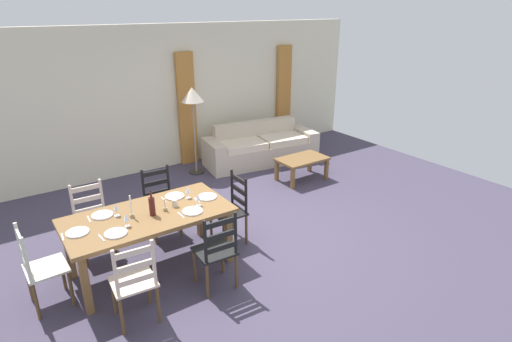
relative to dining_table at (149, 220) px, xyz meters
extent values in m
cube|color=#40394E|center=(1.32, -0.05, -0.67)|extent=(9.60, 9.60, 0.02)
cube|color=beige|center=(1.32, 3.25, 0.69)|extent=(9.60, 0.16, 2.70)
cube|color=#B77633|center=(2.03, 3.11, 0.44)|extent=(0.35, 0.08, 2.20)
cube|color=#B77633|center=(4.43, 3.11, 0.44)|extent=(0.35, 0.08, 2.20)
cube|color=brown|center=(0.00, 0.00, 0.06)|extent=(1.90, 0.96, 0.05)
cube|color=brown|center=(-0.85, -0.38, -0.31)|extent=(0.08, 0.08, 0.70)
cube|color=brown|center=(0.85, -0.38, -0.31)|extent=(0.08, 0.08, 0.70)
cube|color=brown|center=(-0.85, 0.38, -0.31)|extent=(0.08, 0.08, 0.70)
cube|color=brown|center=(0.85, 0.38, -0.31)|extent=(0.08, 0.08, 0.70)
cube|color=beige|center=(-0.47, -0.74, -0.22)|extent=(0.45, 0.43, 0.03)
cylinder|color=brown|center=(-0.63, -0.56, -0.45)|extent=(0.04, 0.04, 0.43)
cylinder|color=brown|center=(-0.27, -0.58, -0.45)|extent=(0.04, 0.04, 0.43)
cylinder|color=brown|center=(-0.66, -0.89, -0.45)|extent=(0.04, 0.04, 0.43)
cylinder|color=brown|center=(-0.30, -0.92, -0.45)|extent=(0.04, 0.04, 0.43)
cylinder|color=beige|center=(-0.66, -0.89, 0.05)|extent=(0.04, 0.04, 0.50)
cylinder|color=beige|center=(-0.30, -0.92, 0.05)|extent=(0.04, 0.04, 0.50)
cube|color=beige|center=(-0.48, -0.91, -0.08)|extent=(0.38, 0.05, 0.06)
cube|color=beige|center=(-0.48, -0.91, 0.07)|extent=(0.38, 0.05, 0.06)
cube|color=beige|center=(-0.48, -0.91, 0.22)|extent=(0.38, 0.05, 0.06)
cube|color=black|center=(0.48, -0.71, -0.22)|extent=(0.44, 0.42, 0.03)
cylinder|color=brown|center=(0.31, -0.53, -0.45)|extent=(0.04, 0.04, 0.43)
cylinder|color=brown|center=(0.66, -0.55, -0.45)|extent=(0.04, 0.04, 0.43)
cylinder|color=brown|center=(0.29, -0.87, -0.45)|extent=(0.04, 0.04, 0.43)
cylinder|color=brown|center=(0.65, -0.89, -0.45)|extent=(0.04, 0.04, 0.43)
cylinder|color=black|center=(0.29, -0.87, 0.05)|extent=(0.04, 0.04, 0.50)
cylinder|color=black|center=(0.65, -0.89, 0.05)|extent=(0.04, 0.04, 0.50)
cube|color=black|center=(0.47, -0.88, -0.08)|extent=(0.38, 0.05, 0.06)
cube|color=black|center=(0.47, -0.88, 0.07)|extent=(0.38, 0.05, 0.06)
cube|color=black|center=(0.47, -0.88, 0.22)|extent=(0.38, 0.05, 0.06)
cube|color=beige|center=(-0.47, 0.69, -0.22)|extent=(0.43, 0.41, 0.03)
cylinder|color=brown|center=(-0.30, 0.51, -0.45)|extent=(0.04, 0.04, 0.43)
cylinder|color=brown|center=(-0.66, 0.52, -0.45)|extent=(0.04, 0.04, 0.43)
cylinder|color=brown|center=(-0.29, 0.85, -0.45)|extent=(0.04, 0.04, 0.43)
cylinder|color=brown|center=(-0.65, 0.86, -0.45)|extent=(0.04, 0.04, 0.43)
cylinder|color=beige|center=(-0.29, 0.85, 0.05)|extent=(0.04, 0.04, 0.50)
cylinder|color=beige|center=(-0.65, 0.86, 0.05)|extent=(0.04, 0.04, 0.50)
cube|color=beige|center=(-0.47, 0.86, -0.08)|extent=(0.38, 0.03, 0.06)
cube|color=beige|center=(-0.47, 0.86, 0.07)|extent=(0.38, 0.03, 0.06)
cube|color=beige|center=(-0.47, 0.86, 0.22)|extent=(0.38, 0.03, 0.06)
cube|color=black|center=(0.44, 0.68, -0.22)|extent=(0.43, 0.41, 0.03)
cylinder|color=brown|center=(0.61, 0.51, -0.45)|extent=(0.04, 0.04, 0.43)
cylinder|color=brown|center=(0.25, 0.52, -0.45)|extent=(0.04, 0.04, 0.43)
cylinder|color=brown|center=(0.62, 0.85, -0.45)|extent=(0.04, 0.04, 0.43)
cylinder|color=brown|center=(0.26, 0.86, -0.45)|extent=(0.04, 0.04, 0.43)
cylinder|color=black|center=(0.62, 0.85, 0.05)|extent=(0.04, 0.04, 0.50)
cylinder|color=black|center=(0.26, 0.86, 0.05)|extent=(0.04, 0.04, 0.50)
cube|color=black|center=(0.44, 0.85, -0.08)|extent=(0.38, 0.03, 0.06)
cube|color=black|center=(0.44, 0.85, 0.07)|extent=(0.38, 0.03, 0.06)
cube|color=black|center=(0.44, 0.85, 0.22)|extent=(0.38, 0.03, 0.06)
cube|color=beige|center=(-1.14, 0.00, -0.22)|extent=(0.42, 0.43, 0.03)
cylinder|color=brown|center=(-0.98, 0.19, -0.45)|extent=(0.04, 0.04, 0.43)
cylinder|color=brown|center=(-0.96, -0.17, -0.45)|extent=(0.04, 0.04, 0.43)
cylinder|color=brown|center=(-1.32, 0.18, -0.45)|extent=(0.04, 0.04, 0.43)
cylinder|color=brown|center=(-1.30, -0.18, -0.45)|extent=(0.04, 0.04, 0.43)
cylinder|color=beige|center=(-1.32, 0.18, 0.05)|extent=(0.04, 0.04, 0.50)
cylinder|color=beige|center=(-1.30, -0.18, 0.05)|extent=(0.04, 0.04, 0.50)
cube|color=beige|center=(-1.31, 0.00, -0.08)|extent=(0.04, 0.38, 0.06)
cube|color=beige|center=(-1.31, 0.00, 0.07)|extent=(0.04, 0.38, 0.06)
cube|color=beige|center=(-1.31, 0.00, 0.22)|extent=(0.04, 0.38, 0.06)
cube|color=black|center=(1.08, 0.01, -0.22)|extent=(0.41, 0.43, 0.03)
cylinder|color=brown|center=(0.91, -0.16, -0.45)|extent=(0.04, 0.04, 0.43)
cylinder|color=brown|center=(0.92, 0.20, -0.45)|extent=(0.04, 0.04, 0.43)
cylinder|color=brown|center=(1.25, -0.17, -0.45)|extent=(0.04, 0.04, 0.43)
cylinder|color=brown|center=(1.26, 0.19, -0.45)|extent=(0.04, 0.04, 0.43)
cylinder|color=black|center=(1.25, -0.17, 0.05)|extent=(0.04, 0.04, 0.50)
cylinder|color=black|center=(1.26, 0.19, 0.05)|extent=(0.04, 0.04, 0.50)
cube|color=black|center=(1.25, 0.01, -0.08)|extent=(0.03, 0.38, 0.06)
cube|color=black|center=(1.25, 0.01, 0.07)|extent=(0.03, 0.38, 0.06)
cube|color=black|center=(1.25, 0.01, 0.22)|extent=(0.03, 0.38, 0.06)
cylinder|color=white|center=(-0.45, -0.25, 0.10)|extent=(0.24, 0.24, 0.02)
cube|color=silver|center=(-0.60, -0.25, 0.09)|extent=(0.03, 0.17, 0.01)
cylinder|color=white|center=(0.45, -0.25, 0.10)|extent=(0.24, 0.24, 0.02)
cube|color=silver|center=(0.30, -0.25, 0.09)|extent=(0.02, 0.17, 0.01)
cylinder|color=white|center=(-0.45, 0.25, 0.10)|extent=(0.24, 0.24, 0.02)
cube|color=silver|center=(-0.60, 0.25, 0.09)|extent=(0.03, 0.17, 0.01)
cylinder|color=white|center=(0.45, 0.25, 0.10)|extent=(0.24, 0.24, 0.02)
cube|color=silver|center=(0.30, 0.25, 0.09)|extent=(0.02, 0.17, 0.01)
cylinder|color=white|center=(-0.78, 0.00, 0.10)|extent=(0.24, 0.24, 0.02)
cube|color=silver|center=(-0.93, 0.00, 0.09)|extent=(0.03, 0.17, 0.01)
cylinder|color=white|center=(0.78, 0.00, 0.10)|extent=(0.24, 0.24, 0.02)
cube|color=silver|center=(0.63, 0.00, 0.09)|extent=(0.02, 0.17, 0.01)
cylinder|color=#471919|center=(0.04, -0.06, 0.20)|extent=(0.07, 0.07, 0.22)
cylinder|color=#471919|center=(0.04, -0.06, 0.35)|extent=(0.02, 0.02, 0.08)
cylinder|color=black|center=(0.04, -0.06, 0.39)|extent=(0.03, 0.03, 0.02)
cylinder|color=white|center=(-0.30, -0.16, 0.09)|extent=(0.06, 0.06, 0.01)
cylinder|color=white|center=(-0.30, -0.16, 0.13)|extent=(0.01, 0.01, 0.07)
cone|color=white|center=(-0.30, -0.16, 0.21)|extent=(0.06, 0.06, 0.08)
cylinder|color=white|center=(0.58, -0.15, 0.09)|extent=(0.06, 0.06, 0.01)
cylinder|color=white|center=(0.58, -0.15, 0.13)|extent=(0.01, 0.01, 0.07)
cone|color=white|center=(0.58, -0.15, 0.21)|extent=(0.06, 0.06, 0.08)
cylinder|color=white|center=(-0.31, 0.15, 0.09)|extent=(0.06, 0.06, 0.01)
cylinder|color=white|center=(-0.31, 0.15, 0.13)|extent=(0.01, 0.01, 0.07)
cone|color=white|center=(-0.31, 0.15, 0.21)|extent=(0.06, 0.06, 0.08)
cylinder|color=white|center=(0.57, 0.12, 0.09)|extent=(0.06, 0.06, 0.01)
cylinder|color=white|center=(0.57, 0.12, 0.13)|extent=(0.01, 0.01, 0.07)
cone|color=white|center=(0.57, 0.12, 0.21)|extent=(0.06, 0.06, 0.08)
cylinder|color=beige|center=(0.34, 0.00, 0.13)|extent=(0.07, 0.07, 0.09)
cylinder|color=#998C66|center=(-0.18, 0.02, 0.11)|extent=(0.05, 0.05, 0.04)
cylinder|color=white|center=(-0.18, 0.02, 0.24)|extent=(0.02, 0.02, 0.23)
cylinder|color=#998C66|center=(0.20, -0.04, 0.11)|extent=(0.05, 0.05, 0.04)
cylinder|color=white|center=(0.20, -0.04, 0.18)|extent=(0.02, 0.02, 0.11)
cube|color=beige|center=(3.23, 2.28, -0.46)|extent=(1.90, 1.05, 0.40)
cube|color=beige|center=(3.27, 2.58, -0.26)|extent=(1.81, 0.46, 0.80)
cube|color=beige|center=(4.24, 2.13, -0.37)|extent=(0.35, 0.83, 0.58)
cube|color=beige|center=(2.22, 2.43, -0.37)|extent=(0.35, 0.83, 0.58)
cube|color=beige|center=(3.66, 2.17, -0.20)|extent=(0.94, 0.76, 0.12)
cube|color=beige|center=(2.77, 2.30, -0.20)|extent=(0.94, 0.76, 0.12)
cube|color=brown|center=(3.32, 1.13, -0.26)|extent=(0.90, 0.56, 0.04)
cube|color=brown|center=(2.92, 0.90, -0.47)|extent=(0.06, 0.06, 0.38)
cube|color=brown|center=(3.72, 0.90, -0.47)|extent=(0.06, 0.06, 0.38)
cube|color=brown|center=(2.92, 1.36, -0.47)|extent=(0.06, 0.06, 0.38)
cube|color=brown|center=(3.72, 1.36, -0.47)|extent=(0.06, 0.06, 0.38)
cylinder|color=#332D28|center=(1.88, 2.53, -0.65)|extent=(0.28, 0.28, 0.03)
cylinder|color=gray|center=(1.88, 2.53, 0.04)|extent=(0.03, 0.03, 1.35)
cone|color=beige|center=(1.88, 2.53, 0.85)|extent=(0.40, 0.40, 0.26)
camera|label=1|loc=(-1.42, -4.28, 2.35)|focal=29.39mm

